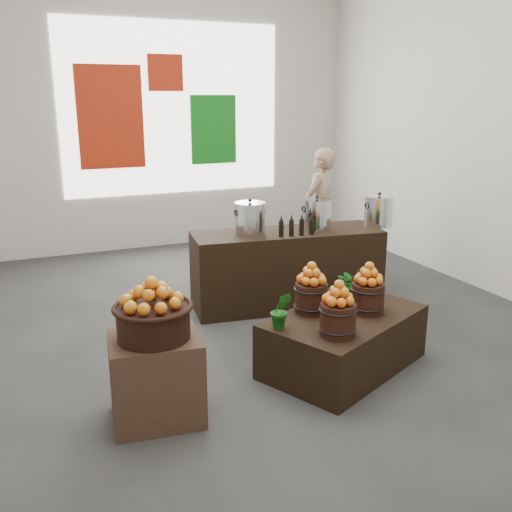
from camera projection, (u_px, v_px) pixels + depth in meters
name	position (u px, v px, depth m)	size (l,w,h in m)	color
ground	(247.00, 329.00, 5.54)	(7.00, 7.00, 0.00)	#383836
back_wall	(153.00, 109.00, 8.09)	(6.00, 0.04, 4.00)	beige
back_opening	(173.00, 109.00, 8.19)	(3.20, 0.02, 2.40)	white
deco_red_left	(111.00, 117.00, 7.87)	(0.90, 0.04, 1.40)	#A6220C
deco_green_right	(214.00, 130.00, 8.49)	(0.70, 0.04, 1.00)	#106D17
deco_red_upper	(165.00, 73.00, 8.01)	(0.50, 0.04, 0.50)	#A6220C
crate	(156.00, 379.00, 3.94)	(0.61, 0.50, 0.61)	brown
wicker_basket	(153.00, 323.00, 3.83)	(0.49, 0.49, 0.22)	black
apples_in_basket	(152.00, 292.00, 3.77)	(0.38, 0.38, 0.21)	#AD0508
display_table	(343.00, 341.00, 4.73)	(1.34, 0.82, 0.46)	black
apple_bucket_front_left	(338.00, 320.00, 4.24)	(0.27, 0.27, 0.25)	#33160E
apples_in_bucket_front_left	(339.00, 292.00, 4.18)	(0.20, 0.20, 0.18)	#AD0508
apple_bucket_front_right	(368.00, 298.00, 4.69)	(0.27, 0.27, 0.25)	#33160E
apples_in_bucket_front_right	(369.00, 273.00, 4.63)	(0.20, 0.20, 0.18)	#AD0508
apple_bucket_rear	(311.00, 298.00, 4.69)	(0.27, 0.27, 0.25)	#33160E
apples_in_bucket_rear	(312.00, 273.00, 4.64)	(0.20, 0.20, 0.18)	#AD0508
herb_garnish_right	(352.00, 283.00, 4.97)	(0.27, 0.24, 0.30)	#135B14
herb_garnish_left	(281.00, 310.00, 4.36)	(0.16, 0.13, 0.29)	#135B14
counter	(287.00, 268.00, 6.10)	(2.00, 0.64, 0.82)	black
stock_pot_left	(250.00, 219.00, 5.84)	(0.31, 0.31, 0.31)	silver
stock_pot_center	(316.00, 215.00, 6.03)	(0.31, 0.31, 0.31)	silver
stock_pot_right	(378.00, 212.00, 6.21)	(0.31, 0.31, 0.31)	silver
oil_cruets	(294.00, 225.00, 5.77)	(0.29, 0.05, 0.23)	black
shopper	(320.00, 208.00, 7.40)	(0.57, 0.37, 1.56)	#A07D62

